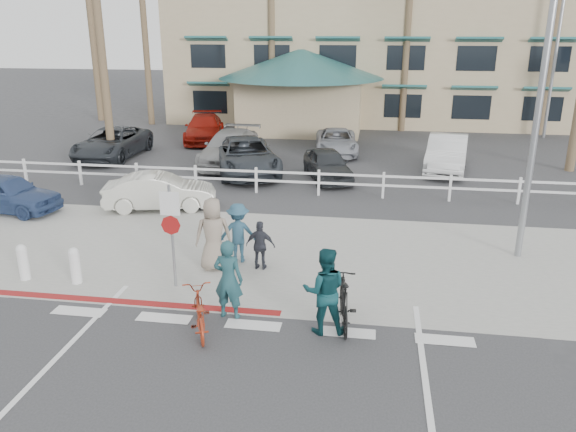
% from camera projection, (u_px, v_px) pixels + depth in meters
% --- Properties ---
extents(ground, '(140.00, 140.00, 0.00)m').
position_uv_depth(ground, '(247.00, 340.00, 11.47)').
color(ground, '#333335').
extents(bike_path, '(12.00, 16.00, 0.01)m').
position_uv_depth(bike_path, '(221.00, 402.00, 9.60)').
color(bike_path, '#333335').
rests_on(bike_path, ground).
extents(sidewalk_plaza, '(22.00, 7.00, 0.01)m').
position_uv_depth(sidewalk_plaza, '(283.00, 256.00, 15.68)').
color(sidewalk_plaza, gray).
rests_on(sidewalk_plaza, ground).
extents(cross_street, '(40.00, 5.00, 0.01)m').
position_uv_depth(cross_street, '(301.00, 211.00, 19.42)').
color(cross_street, '#333335').
rests_on(cross_street, ground).
extents(parking_lot, '(50.00, 16.00, 0.01)m').
position_uv_depth(parking_lot, '(326.00, 153.00, 28.31)').
color(parking_lot, '#333335').
rests_on(parking_lot, ground).
extents(curb_red, '(7.00, 0.25, 0.02)m').
position_uv_depth(curb_red, '(132.00, 302.00, 13.02)').
color(curb_red, maroon).
rests_on(curb_red, ground).
extents(rail_fence, '(29.40, 0.16, 1.00)m').
position_uv_depth(rail_fence, '(321.00, 183.00, 21.06)').
color(rail_fence, silver).
rests_on(rail_fence, ground).
extents(building, '(28.00, 16.00, 11.30)m').
position_uv_depth(building, '(374.00, 32.00, 38.37)').
color(building, tan).
rests_on(building, ground).
extents(sign_post, '(0.50, 0.10, 2.90)m').
position_uv_depth(sign_post, '(172.00, 231.00, 13.39)').
color(sign_post, gray).
rests_on(sign_post, ground).
extents(bollard_0, '(0.26, 0.26, 0.95)m').
position_uv_depth(bollard_0, '(75.00, 265.00, 13.88)').
color(bollard_0, silver).
rests_on(bollard_0, ground).
extents(bollard_1, '(0.26, 0.26, 0.95)m').
position_uv_depth(bollard_1, '(23.00, 262.00, 14.08)').
color(bollard_1, silver).
rests_on(bollard_1, ground).
extents(streetlight_0, '(0.60, 2.00, 9.00)m').
position_uv_depth(streetlight_0, '(541.00, 92.00, 14.23)').
color(streetlight_0, gray).
rests_on(streetlight_0, ground).
extents(streetlight_1, '(0.60, 2.00, 9.50)m').
position_uv_depth(streetlight_1, '(556.00, 52.00, 30.67)').
color(streetlight_1, gray).
rests_on(streetlight_1, ground).
extents(palm_0, '(4.00, 4.00, 15.00)m').
position_uv_depth(palm_0, '(89.00, 2.00, 35.68)').
color(palm_0, '#183514').
rests_on(palm_0, ground).
extents(palm_1, '(4.00, 4.00, 13.00)m').
position_uv_depth(palm_1, '(144.00, 19.00, 34.50)').
color(palm_1, '#183514').
rests_on(palm_1, ground).
extents(palm_3, '(4.00, 4.00, 14.00)m').
position_uv_depth(palm_3, '(271.00, 9.00, 33.18)').
color(palm_3, '#183514').
rests_on(palm_3, ground).
extents(palm_4, '(4.00, 4.00, 15.00)m').
position_uv_depth(palm_4, '(340.00, 1.00, 33.38)').
color(palm_4, '#183514').
rests_on(palm_4, ground).
extents(palm_5, '(4.00, 4.00, 13.00)m').
position_uv_depth(palm_5, '(408.00, 18.00, 32.19)').
color(palm_5, '#183514').
rests_on(palm_5, ground).
extents(palm_7, '(4.00, 4.00, 14.00)m').
position_uv_depth(palm_7, '(557.00, 8.00, 30.88)').
color(palm_7, '#183514').
rests_on(palm_7, ground).
extents(palm_10, '(4.00, 4.00, 12.00)m').
position_uv_depth(palm_10, '(99.00, 28.00, 25.01)').
color(palm_10, '#183514').
rests_on(palm_10, ground).
extents(bike_red, '(1.19, 1.82, 0.90)m').
position_uv_depth(bike_red, '(199.00, 312.00, 11.68)').
color(bike_red, maroon).
rests_on(bike_red, ground).
extents(rider_red, '(0.71, 0.51, 1.81)m').
position_uv_depth(rider_red, '(228.00, 279.00, 12.11)').
color(rider_red, '#1D444B').
rests_on(rider_red, ground).
extents(bike_black, '(0.75, 1.89, 1.11)m').
position_uv_depth(bike_black, '(344.00, 301.00, 11.91)').
color(bike_black, black).
rests_on(bike_black, ground).
extents(rider_black, '(1.00, 0.83, 1.88)m').
position_uv_depth(rider_black, '(325.00, 291.00, 11.52)').
color(rider_black, '#0E363C').
rests_on(rider_black, ground).
extents(pedestrian_a, '(1.14, 0.76, 1.65)m').
position_uv_depth(pedestrian_a, '(238.00, 233.00, 15.07)').
color(pedestrian_a, '#274C64').
rests_on(pedestrian_a, ground).
extents(pedestrian_child, '(0.80, 0.36, 1.33)m').
position_uv_depth(pedestrian_child, '(260.00, 246.00, 14.63)').
color(pedestrian_child, '#2B2E37').
rests_on(pedestrian_child, ground).
extents(pedestrian_b, '(1.09, 0.88, 1.94)m').
position_uv_depth(pedestrian_b, '(213.00, 234.00, 14.55)').
color(pedestrian_b, gray).
rests_on(pedestrian_b, ground).
extents(car_white_sedan, '(4.02, 2.20, 1.26)m').
position_uv_depth(car_white_sedan, '(160.00, 192.00, 19.51)').
color(car_white_sedan, beige).
rests_on(car_white_sedan, ground).
extents(car_red_compact, '(4.02, 2.14, 1.30)m').
position_uv_depth(car_red_compact, '(7.00, 193.00, 19.27)').
color(car_red_compact, navy).
rests_on(car_red_compact, ground).
extents(lot_car_0, '(2.40, 5.18, 1.44)m').
position_uv_depth(lot_car_0, '(112.00, 143.00, 27.11)').
color(lot_car_0, '#23272C').
rests_on(lot_car_0, ground).
extents(lot_car_1, '(2.18, 5.22, 1.51)m').
position_uv_depth(lot_car_1, '(230.00, 148.00, 25.83)').
color(lot_car_1, gray).
rests_on(lot_car_1, ground).
extents(lot_car_2, '(2.65, 4.04, 1.28)m').
position_uv_depth(lot_car_2, '(327.00, 164.00, 23.27)').
color(lot_car_2, '#27292D').
rests_on(lot_car_2, ground).
extents(lot_car_3, '(2.37, 4.90, 1.55)m').
position_uv_depth(lot_car_3, '(447.00, 153.00, 24.67)').
color(lot_car_3, silver).
rests_on(lot_car_3, ground).
extents(lot_car_4, '(3.00, 5.22, 1.42)m').
position_uv_depth(lot_car_4, '(204.00, 128.00, 31.02)').
color(lot_car_4, maroon).
rests_on(lot_car_4, ground).
extents(lot_car_5, '(2.46, 4.54, 1.21)m').
position_uv_depth(lot_car_5, '(336.00, 142.00, 27.98)').
color(lot_car_5, gray).
rests_on(lot_car_5, ground).
extents(lot_car_6, '(4.29, 5.96, 1.51)m').
position_uv_depth(lot_car_6, '(246.00, 156.00, 24.28)').
color(lot_car_6, '#2D333A').
rests_on(lot_car_6, ground).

